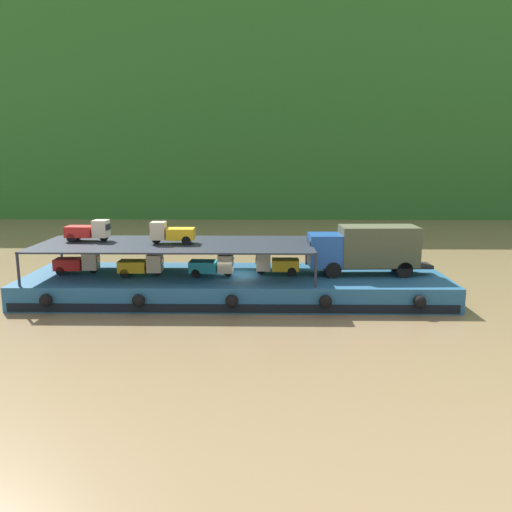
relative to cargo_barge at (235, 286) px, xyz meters
The scene contains 11 objects.
ground_plane 0.75m from the cargo_barge, 90.00° to the left, with size 400.00×400.00×0.00m, color olive.
hillside_far_bank 64.15m from the cargo_barge, 90.00° to the left, with size 121.71×41.28×33.65m.
cargo_barge is the anchor object (origin of this frame).
covered_lorry 8.64m from the cargo_barge, ahead, with size 7.91×2.52×3.10m.
cargo_rack 4.65m from the cargo_barge, behind, with size 17.33×6.63×2.00m.
mini_truck_lower_stern 10.24m from the cargo_barge, behind, with size 2.79×1.29×1.38m.
mini_truck_lower_aft 6.06m from the cargo_barge, behind, with size 2.75×1.22×1.38m.
mini_truck_lower_mid 2.08m from the cargo_barge, 160.09° to the right, with size 2.79×1.29×1.38m.
mini_truck_lower_fore 3.00m from the cargo_barge, ahead, with size 2.76×1.23×1.38m.
mini_truck_upper_stern 10.18m from the cargo_barge, behind, with size 2.79×1.28×1.38m.
mini_truck_upper_mid 5.26m from the cargo_barge, behind, with size 2.75×1.22×1.38m.
Camera 1 is at (1.82, -32.26, 8.89)m, focal length 36.39 mm.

